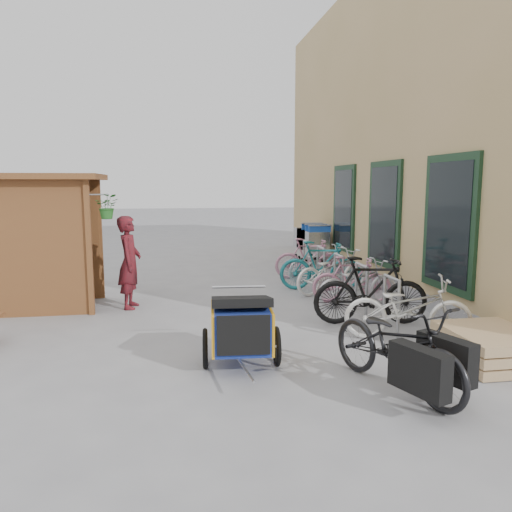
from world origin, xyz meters
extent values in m
plane|color=gray|center=(0.00, 0.00, 0.00)|extent=(80.00, 80.00, 0.00)
cube|color=tan|center=(6.50, 4.50, 3.50)|extent=(6.00, 13.00, 7.00)
cube|color=gray|center=(3.58, 4.50, 0.15)|extent=(0.18, 13.00, 0.30)
cube|color=black|center=(3.47, 0.50, 1.60)|extent=(0.06, 1.50, 2.20)
cube|color=black|center=(3.44, 0.50, 1.60)|extent=(0.02, 1.25, 1.95)
cube|color=black|center=(3.47, 3.00, 1.60)|extent=(0.06, 1.50, 2.20)
cube|color=black|center=(3.44, 3.00, 1.60)|extent=(0.02, 1.25, 1.95)
cube|color=black|center=(3.47, 5.50, 1.60)|extent=(0.06, 1.50, 2.20)
cube|color=black|center=(3.44, 5.50, 1.60)|extent=(0.02, 1.25, 1.95)
cube|color=brown|center=(-2.30, 1.85, 1.15)|extent=(0.09, 0.09, 2.30)
cube|color=brown|center=(-4.10, 3.15, 1.15)|extent=(0.09, 0.09, 2.30)
cube|color=brown|center=(-2.30, 3.15, 1.15)|extent=(0.09, 0.09, 2.30)
cube|color=brown|center=(-3.20, 1.88, 1.15)|extent=(1.80, 0.05, 2.30)
cube|color=brown|center=(-3.20, 3.12, 1.15)|extent=(1.80, 0.05, 2.30)
cube|color=brown|center=(-3.20, 2.50, 2.35)|extent=(2.15, 1.65, 0.10)
cube|color=brown|center=(-3.40, 2.50, 0.90)|extent=(1.30, 1.15, 0.04)
cube|color=brown|center=(-3.40, 2.50, 1.50)|extent=(1.30, 1.15, 0.04)
cylinder|color=#A5A8AD|center=(-2.12, 1.85, 2.05)|extent=(0.36, 0.02, 0.02)
imported|color=#236121|center=(-1.97, 1.85, 1.85)|extent=(0.38, 0.33, 0.42)
cylinder|color=#A5A8AD|center=(2.30, -0.25, 0.42)|extent=(0.05, 0.05, 0.84)
cylinder|color=#A5A8AD|center=(2.30, 0.25, 0.42)|extent=(0.05, 0.05, 0.84)
cylinder|color=#A5A8AD|center=(2.30, 0.00, 0.84)|extent=(0.05, 0.50, 0.05)
cylinder|color=#A5A8AD|center=(2.30, 0.95, 0.42)|extent=(0.05, 0.05, 0.84)
cylinder|color=#A5A8AD|center=(2.30, 1.45, 0.42)|extent=(0.05, 0.05, 0.84)
cylinder|color=#A5A8AD|center=(2.30, 1.20, 0.84)|extent=(0.05, 0.50, 0.05)
cylinder|color=#A5A8AD|center=(2.30, 2.15, 0.42)|extent=(0.05, 0.05, 0.84)
cylinder|color=#A5A8AD|center=(2.30, 2.65, 0.42)|extent=(0.05, 0.05, 0.84)
cylinder|color=#A5A8AD|center=(2.30, 2.40, 0.84)|extent=(0.05, 0.50, 0.05)
cylinder|color=#A5A8AD|center=(2.30, 3.35, 0.42)|extent=(0.05, 0.05, 0.84)
cylinder|color=#A5A8AD|center=(2.30, 3.85, 0.42)|extent=(0.05, 0.05, 0.84)
cylinder|color=#A5A8AD|center=(2.30, 3.60, 0.84)|extent=(0.05, 0.50, 0.05)
cylinder|color=#A5A8AD|center=(2.30, 4.55, 0.42)|extent=(0.05, 0.05, 0.84)
cylinder|color=#A5A8AD|center=(2.30, 5.05, 0.42)|extent=(0.05, 0.05, 0.84)
cylinder|color=#A5A8AD|center=(2.30, 4.80, 0.84)|extent=(0.05, 0.50, 0.05)
cube|color=tan|center=(3.00, -1.40, 0.07)|extent=(1.00, 1.20, 0.12)
cube|color=tan|center=(3.00, -1.40, 0.21)|extent=(1.00, 1.20, 0.12)
cube|color=tan|center=(3.00, -1.40, 0.35)|extent=(1.00, 1.20, 0.12)
cube|color=silver|center=(3.00, 6.51, 0.66)|extent=(0.60, 0.93, 0.57)
cube|color=#1B4EB5|center=(3.00, 6.03, 1.04)|extent=(0.60, 0.04, 0.20)
cylinder|color=silver|center=(3.00, 6.00, 1.12)|extent=(0.64, 0.04, 0.04)
cylinder|color=black|center=(2.76, 6.12, 0.07)|extent=(0.04, 0.13, 0.13)
cube|color=silver|center=(3.00, 6.89, 0.66)|extent=(0.60, 0.93, 0.57)
cube|color=#1B4EB5|center=(3.00, 6.42, 1.04)|extent=(0.60, 0.04, 0.20)
cylinder|color=silver|center=(3.00, 6.39, 1.12)|extent=(0.64, 0.04, 0.04)
cylinder|color=black|center=(2.76, 6.51, 0.07)|extent=(0.04, 0.13, 0.13)
cube|color=silver|center=(3.00, 7.27, 0.66)|extent=(0.60, 0.93, 0.57)
cube|color=#1B4EB5|center=(3.00, 6.80, 1.04)|extent=(0.60, 0.04, 0.20)
cylinder|color=silver|center=(3.00, 6.77, 1.12)|extent=(0.64, 0.04, 0.04)
cylinder|color=black|center=(2.76, 6.89, 0.07)|extent=(0.04, 0.13, 0.13)
cube|color=navy|center=(-0.10, -0.99, 0.49)|extent=(0.71, 0.91, 0.50)
cube|color=orange|center=(-0.45, -0.96, 0.49)|extent=(0.10, 0.86, 0.50)
cube|color=orange|center=(0.24, -1.01, 0.49)|extent=(0.10, 0.86, 0.50)
cube|color=black|center=(-0.14, -1.44, 0.53)|extent=(0.61, 0.08, 0.46)
cube|color=black|center=(-0.10, -0.93, 0.80)|extent=(0.77, 0.88, 0.25)
torus|color=black|center=(-0.54, -0.95, 0.23)|extent=(0.10, 0.50, 0.50)
torus|color=black|center=(0.34, -1.02, 0.23)|extent=(0.10, 0.50, 0.50)
cylinder|color=#B7B7BC|center=(-0.16, -1.72, 0.23)|extent=(0.09, 0.74, 0.03)
cylinder|color=#B7B7BC|center=(-0.07, -0.52, 0.89)|extent=(0.69, 0.08, 0.03)
imported|color=black|center=(1.45, -1.98, 0.50)|extent=(1.27, 2.01, 1.00)
cube|color=black|center=(1.40, -2.59, 0.45)|extent=(0.39, 0.67, 0.45)
cube|color=black|center=(1.84, -2.32, 0.45)|extent=(0.39, 0.67, 0.45)
cube|color=#E15515|center=(1.62, -2.45, 0.50)|extent=(0.17, 0.21, 0.12)
imported|color=maroon|center=(-1.68, 2.23, 0.83)|extent=(0.47, 0.65, 1.67)
imported|color=white|center=(2.39, -0.36, 0.47)|extent=(1.89, 1.11, 0.94)
imported|color=black|center=(2.18, 0.51, 0.55)|extent=(1.88, 0.79, 1.10)
imported|color=silver|center=(2.42, 1.69, 0.43)|extent=(1.71, 0.88, 0.86)
imported|color=#C17C97|center=(2.39, 1.91, 0.44)|extent=(1.53, 0.75, 0.89)
imported|color=white|center=(2.29, 2.77, 0.46)|extent=(1.84, 1.15, 0.91)
imported|color=#1D6F76|center=(2.16, 3.15, 0.52)|extent=(1.80, 0.81, 1.04)
imported|color=silver|center=(2.43, 4.03, 0.42)|extent=(1.66, 0.81, 0.83)
imported|color=#C17C97|center=(2.26, 4.41, 0.48)|extent=(1.66, 0.70, 0.96)
camera|label=1|loc=(-0.90, -6.84, 2.22)|focal=35.00mm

